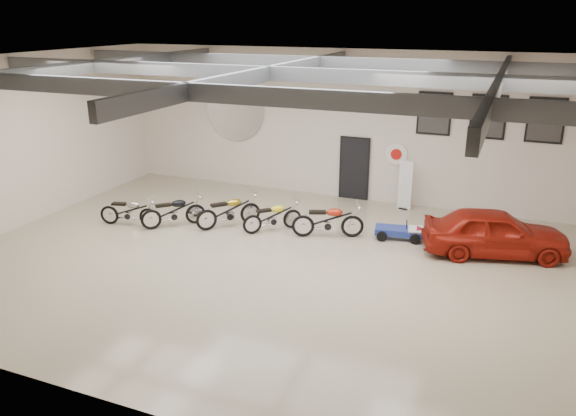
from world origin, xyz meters
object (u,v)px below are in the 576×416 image
at_px(motorcycle_yellow, 273,216).
at_px(vintage_car, 495,232).
at_px(banner_stand, 405,184).
at_px(go_kart, 404,229).
at_px(motorcycle_silver, 128,211).
at_px(motorcycle_black, 173,211).
at_px(motorcycle_gold, 229,210).
at_px(motorcycle_red, 328,220).

xyz_separation_m(motorcycle_yellow, vintage_car, (6.09, 0.64, 0.16)).
bearing_deg(banner_stand, go_kart, -65.65).
bearing_deg(vintage_car, motorcycle_silver, 85.15).
relative_size(banner_stand, motorcycle_silver, 0.95).
relative_size(banner_stand, vintage_car, 0.46).
xyz_separation_m(motorcycle_black, go_kart, (6.58, 1.61, -0.20)).
height_order(motorcycle_gold, motorcycle_red, motorcycle_red).
distance_m(motorcycle_black, motorcycle_red, 4.63).
relative_size(motorcycle_gold, go_kart, 1.21).
bearing_deg(banner_stand, motorcycle_yellow, -119.53).
relative_size(motorcycle_black, vintage_car, 0.51).
distance_m(banner_stand, motorcycle_yellow, 4.70).
bearing_deg(motorcycle_yellow, motorcycle_silver, 151.45).
bearing_deg(motorcycle_silver, motorcycle_red, 1.12).
bearing_deg(motorcycle_red, motorcycle_silver, 172.17).
bearing_deg(motorcycle_black, vintage_car, -35.41).
distance_m(motorcycle_yellow, go_kart, 3.79).
bearing_deg(vintage_car, motorcycle_gold, 81.18).
bearing_deg(banner_stand, motorcycle_silver, -134.45).
bearing_deg(motorcycle_silver, motorcycle_gold, 7.93).
distance_m(motorcycle_black, vintage_car, 9.09).
relative_size(motorcycle_silver, motorcycle_gold, 0.90).
relative_size(motorcycle_yellow, vintage_car, 0.49).
bearing_deg(motorcycle_yellow, go_kart, -31.91).
bearing_deg(motorcycle_silver, go_kart, 2.39).
bearing_deg(vintage_car, motorcycle_black, 83.92).
bearing_deg(motorcycle_silver, motorcycle_yellow, 3.95).
distance_m(motorcycle_black, motorcycle_gold, 1.65).
height_order(motorcycle_red, go_kart, motorcycle_red).
height_order(motorcycle_black, motorcycle_yellow, motorcycle_black).
bearing_deg(motorcycle_yellow, motorcycle_gold, 142.61).
relative_size(banner_stand, motorcycle_gold, 0.86).
bearing_deg(motorcycle_gold, motorcycle_black, 152.98).
height_order(motorcycle_gold, vintage_car, vintage_car).
bearing_deg(motorcycle_silver, banner_stand, 20.00).
distance_m(motorcycle_yellow, vintage_car, 6.13).
distance_m(motorcycle_silver, go_kart, 8.14).
xyz_separation_m(motorcycle_gold, vintage_car, (7.44, 0.81, 0.11)).
bearing_deg(motorcycle_black, go_kart, -30.60).
distance_m(banner_stand, motorcycle_black, 7.40).
distance_m(motorcycle_yellow, motorcycle_red, 1.65).
height_order(motorcycle_yellow, go_kart, motorcycle_yellow).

